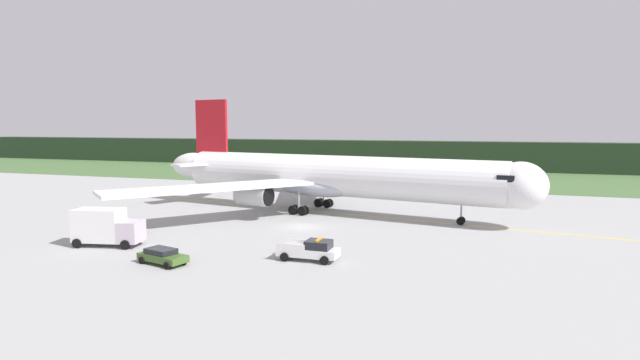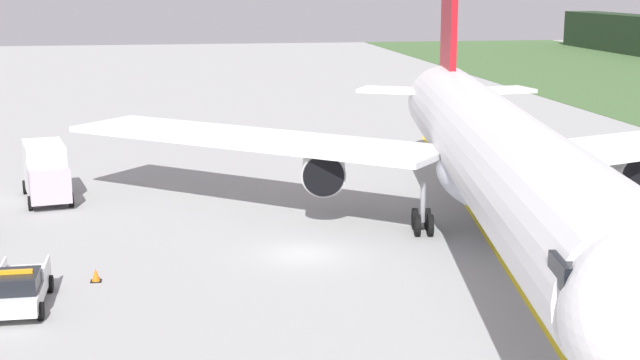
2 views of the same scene
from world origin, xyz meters
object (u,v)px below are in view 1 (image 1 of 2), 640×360
Objects in this scene: airliner at (327,176)px; catering_truck at (106,227)px; ops_pickup_truck at (311,250)px; apron_cone at (289,246)px; staff_car at (162,256)px.

catering_truck is (-14.26, -24.41, -2.90)m from airliner.
ops_pickup_truck is at bearing 3.70° from catering_truck.
apron_cone is (-3.13, 2.90, -0.59)m from ops_pickup_truck.
airliner is 20.88m from apron_cone.
catering_truck is at bearing -120.29° from airliner.
ops_pickup_truck is 8.22× the size of apron_cone.
staff_car is (8.93, -3.66, -1.15)m from catering_truck.
staff_car is at bearing -136.02° from apron_cone.
ops_pickup_truck is at bearing -42.82° from apron_cone.
staff_car is 7.36× the size of apron_cone.
airliner is at bearing 79.26° from staff_car.
airliner reaches higher than apron_cone.
catering_truck reaches higher than ops_pickup_truck.
airliner is 7.92× the size of catering_truck.
catering_truck is (-20.21, -1.31, 0.95)m from ops_pickup_truck.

